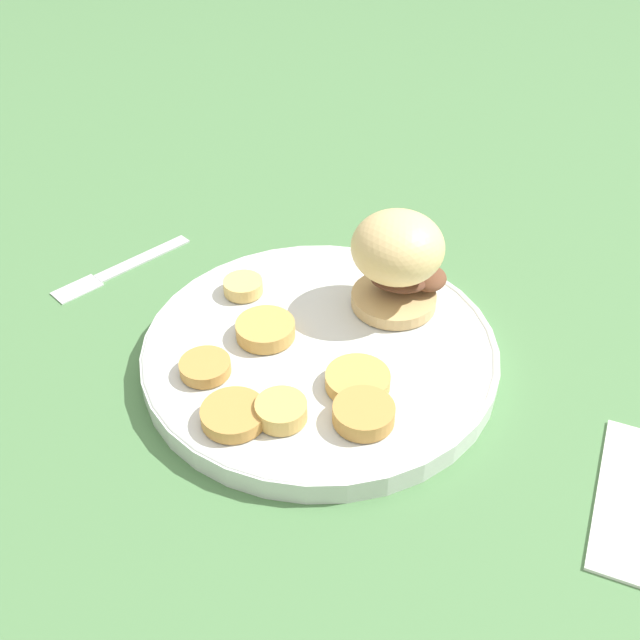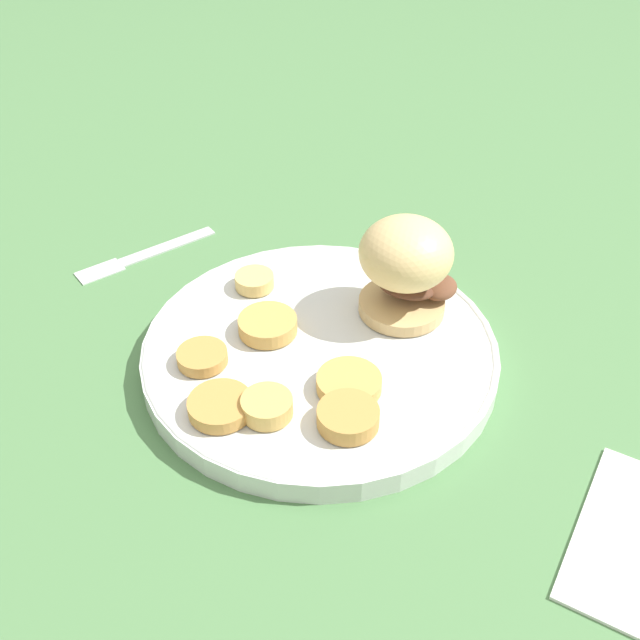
# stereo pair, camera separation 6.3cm
# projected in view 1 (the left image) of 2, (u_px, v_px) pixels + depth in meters

# --- Properties ---
(ground_plane) EXTENTS (4.00, 4.00, 0.00)m
(ground_plane) POSITION_uv_depth(u_px,v_px,m) (320.00, 361.00, 0.66)
(ground_plane) COLOR #4C7A47
(dinner_plate) EXTENTS (0.31, 0.31, 0.02)m
(dinner_plate) POSITION_uv_depth(u_px,v_px,m) (320.00, 351.00, 0.65)
(dinner_plate) COLOR silver
(dinner_plate) RESTS_ON ground_plane
(sandwich) EXTENTS (0.08, 0.10, 0.09)m
(sandwich) POSITION_uv_depth(u_px,v_px,m) (398.00, 258.00, 0.65)
(sandwich) COLOR tan
(sandwich) RESTS_ON dinner_plate
(potato_round_0) EXTENTS (0.05, 0.05, 0.01)m
(potato_round_0) POSITION_uv_depth(u_px,v_px,m) (265.00, 329.00, 0.65)
(potato_round_0) COLOR tan
(potato_round_0) RESTS_ON dinner_plate
(potato_round_1) EXTENTS (0.05, 0.05, 0.01)m
(potato_round_1) POSITION_uv_depth(u_px,v_px,m) (234.00, 415.00, 0.57)
(potato_round_1) COLOR #BC8942
(potato_round_1) RESTS_ON dinner_plate
(potato_round_2) EXTENTS (0.04, 0.04, 0.01)m
(potato_round_2) POSITION_uv_depth(u_px,v_px,m) (281.00, 411.00, 0.57)
(potato_round_2) COLOR tan
(potato_round_2) RESTS_ON dinner_plate
(potato_round_3) EXTENTS (0.04, 0.04, 0.01)m
(potato_round_3) POSITION_uv_depth(u_px,v_px,m) (243.00, 286.00, 0.70)
(potato_round_3) COLOR #DBB766
(potato_round_3) RESTS_ON dinner_plate
(potato_round_4) EXTENTS (0.05, 0.05, 0.01)m
(potato_round_4) POSITION_uv_depth(u_px,v_px,m) (362.00, 378.00, 0.60)
(potato_round_4) COLOR tan
(potato_round_4) RESTS_ON dinner_plate
(potato_round_5) EXTENTS (0.05, 0.05, 0.01)m
(potato_round_5) POSITION_uv_depth(u_px,v_px,m) (364.00, 414.00, 0.57)
(potato_round_5) COLOR #BC8942
(potato_round_5) RESTS_ON dinner_plate
(potato_round_6) EXTENTS (0.04, 0.04, 0.01)m
(potato_round_6) POSITION_uv_depth(u_px,v_px,m) (205.00, 367.00, 0.61)
(potato_round_6) COLOR #BC8942
(potato_round_6) RESTS_ON dinner_plate
(fork) EXTENTS (0.06, 0.15, 0.00)m
(fork) POSITION_uv_depth(u_px,v_px,m) (122.00, 268.00, 0.76)
(fork) COLOR silver
(fork) RESTS_ON ground_plane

